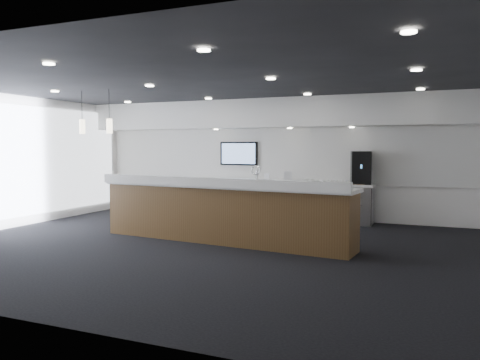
% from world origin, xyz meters
% --- Properties ---
extents(ground, '(10.00, 10.00, 0.00)m').
position_xyz_m(ground, '(0.00, 0.00, 0.00)').
color(ground, black).
rests_on(ground, ground).
extents(ceiling, '(10.00, 8.00, 0.02)m').
position_xyz_m(ceiling, '(0.00, 0.00, 3.00)').
color(ceiling, black).
rests_on(ceiling, back_wall).
extents(back_wall, '(10.00, 0.02, 3.00)m').
position_xyz_m(back_wall, '(0.00, 4.00, 1.50)').
color(back_wall, white).
rests_on(back_wall, ground).
extents(left_wall, '(0.02, 8.00, 3.00)m').
position_xyz_m(left_wall, '(-5.00, 0.00, 1.50)').
color(left_wall, white).
rests_on(left_wall, ground).
extents(soffit_bulkhead, '(10.00, 0.90, 0.70)m').
position_xyz_m(soffit_bulkhead, '(0.00, 3.55, 2.65)').
color(soffit_bulkhead, silver).
rests_on(soffit_bulkhead, back_wall).
extents(alcove_panel, '(9.80, 0.06, 1.40)m').
position_xyz_m(alcove_panel, '(0.00, 3.97, 1.60)').
color(alcove_panel, silver).
rests_on(alcove_panel, back_wall).
extents(window_blinds_wall, '(0.04, 7.36, 2.55)m').
position_xyz_m(window_blinds_wall, '(-4.96, 0.00, 1.50)').
color(window_blinds_wall, white).
rests_on(window_blinds_wall, left_wall).
extents(back_credenza, '(5.06, 0.66, 0.95)m').
position_xyz_m(back_credenza, '(-0.00, 3.64, 0.48)').
color(back_credenza, gray).
rests_on(back_credenza, ground).
extents(wall_tv, '(1.05, 0.08, 0.62)m').
position_xyz_m(wall_tv, '(-1.00, 3.91, 1.65)').
color(wall_tv, black).
rests_on(wall_tv, back_wall).
extents(pendant_left, '(0.12, 0.12, 0.30)m').
position_xyz_m(pendant_left, '(-2.40, 0.80, 2.25)').
color(pendant_left, '#F4E4BE').
rests_on(pendant_left, ceiling).
extents(pendant_right, '(0.12, 0.12, 0.30)m').
position_xyz_m(pendant_right, '(-3.10, 0.80, 2.25)').
color(pendant_right, '#F4E4BE').
rests_on(pendant_right, ceiling).
extents(ceiling_can_lights, '(7.00, 5.00, 0.02)m').
position_xyz_m(ceiling_can_lights, '(0.00, 0.00, 2.97)').
color(ceiling_can_lights, white).
rests_on(ceiling_can_lights, ceiling).
extents(service_counter, '(5.23, 1.37, 1.49)m').
position_xyz_m(service_counter, '(0.06, 0.52, 0.58)').
color(service_counter, brown).
rests_on(service_counter, ground).
extents(coffee_machine, '(0.54, 0.62, 0.77)m').
position_xyz_m(coffee_machine, '(2.20, 3.68, 1.33)').
color(coffee_machine, black).
rests_on(coffee_machine, back_credenza).
extents(info_sign_left, '(0.15, 0.06, 0.21)m').
position_xyz_m(info_sign_left, '(-0.09, 3.54, 1.06)').
color(info_sign_left, silver).
rests_on(info_sign_left, back_credenza).
extents(info_sign_right, '(0.21, 0.04, 0.27)m').
position_xyz_m(info_sign_right, '(0.47, 3.52, 1.09)').
color(info_sign_right, silver).
rests_on(info_sign_right, back_credenza).
extents(cup_0, '(0.10, 0.10, 0.10)m').
position_xyz_m(cup_0, '(1.89, 3.56, 1.00)').
color(cup_0, white).
rests_on(cup_0, back_credenza).
extents(cup_1, '(0.14, 0.14, 0.10)m').
position_xyz_m(cup_1, '(1.75, 3.56, 1.00)').
color(cup_1, white).
rests_on(cup_1, back_credenza).
extents(cup_2, '(0.13, 0.13, 0.10)m').
position_xyz_m(cup_2, '(1.61, 3.56, 1.00)').
color(cup_2, white).
rests_on(cup_2, back_credenza).
extents(cup_3, '(0.13, 0.13, 0.10)m').
position_xyz_m(cup_3, '(1.47, 3.56, 1.00)').
color(cup_3, white).
rests_on(cup_3, back_credenza).
extents(cup_4, '(0.14, 0.14, 0.10)m').
position_xyz_m(cup_4, '(1.33, 3.56, 1.00)').
color(cup_4, white).
rests_on(cup_4, back_credenza).
extents(cup_5, '(0.11, 0.11, 0.10)m').
position_xyz_m(cup_5, '(1.19, 3.56, 1.00)').
color(cup_5, white).
rests_on(cup_5, back_credenza).
extents(cup_6, '(0.14, 0.14, 0.10)m').
position_xyz_m(cup_6, '(1.05, 3.56, 1.00)').
color(cup_6, white).
rests_on(cup_6, back_credenza).
extents(cup_7, '(0.12, 0.12, 0.10)m').
position_xyz_m(cup_7, '(0.91, 3.56, 1.00)').
color(cup_7, white).
rests_on(cup_7, back_credenza).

